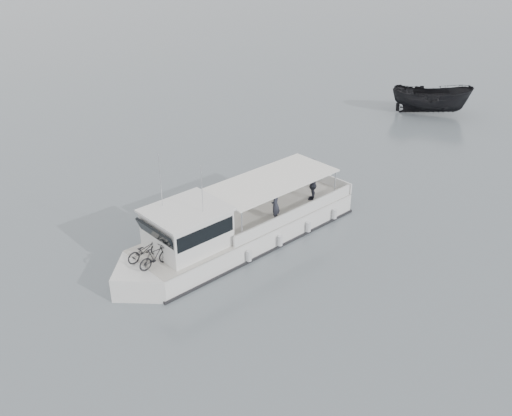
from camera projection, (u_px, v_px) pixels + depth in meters
ground at (219, 242)px, 27.90m from camera, size 1400.00×1400.00×0.00m
tour_boat at (229, 231)px, 26.96m from camera, size 13.71×4.60×5.70m
dark_motorboat at (431, 99)px, 44.93m from camera, size 5.85×6.05×2.36m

